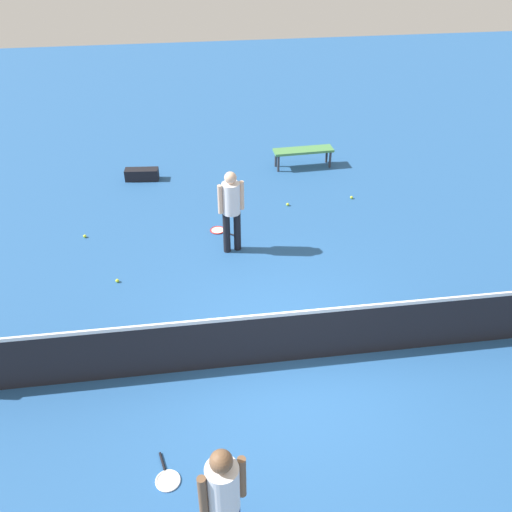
{
  "coord_description": "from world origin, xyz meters",
  "views": [
    {
      "loc": [
        1.31,
        5.99,
        6.15
      ],
      "look_at": [
        0.25,
        -1.58,
        0.9
      ],
      "focal_mm": 38.98,
      "sensor_mm": 36.0,
      "label": 1
    }
  ],
  "objects_px": {
    "tennis_ball_by_net": "(168,342)",
    "courtside_bench": "(303,152)",
    "tennis_ball_baseline": "(352,197)",
    "tennis_ball_stray_right": "(288,204)",
    "tennis_ball_stray_left": "(418,316)",
    "tennis_ball_midcourt": "(117,281)",
    "tennis_ball_near_player": "(85,236)",
    "equipment_bag": "(143,174)",
    "tennis_racket_far_player": "(167,479)",
    "player_near_side": "(231,205)",
    "player_far_side": "(223,497)",
    "tennis_racket_near_player": "(219,230)"
  },
  "relations": [
    {
      "from": "player_near_side",
      "to": "tennis_ball_midcourt",
      "type": "relative_size",
      "value": 25.76
    },
    {
      "from": "player_near_side",
      "to": "equipment_bag",
      "type": "distance_m",
      "value": 3.94
    },
    {
      "from": "tennis_racket_far_player",
      "to": "tennis_ball_stray_right",
      "type": "height_order",
      "value": "tennis_ball_stray_right"
    },
    {
      "from": "tennis_ball_near_player",
      "to": "equipment_bag",
      "type": "height_order",
      "value": "equipment_bag"
    },
    {
      "from": "equipment_bag",
      "to": "player_near_side",
      "type": "bearing_deg",
      "value": 118.43
    },
    {
      "from": "tennis_racket_far_player",
      "to": "courtside_bench",
      "type": "relative_size",
      "value": 0.4
    },
    {
      "from": "tennis_ball_midcourt",
      "to": "equipment_bag",
      "type": "relative_size",
      "value": 0.08
    },
    {
      "from": "tennis_ball_baseline",
      "to": "tennis_ball_stray_right",
      "type": "xyz_separation_m",
      "value": [
        1.52,
        0.12,
        0.0
      ]
    },
    {
      "from": "tennis_ball_by_net",
      "to": "courtside_bench",
      "type": "distance_m",
      "value": 7.01
    },
    {
      "from": "tennis_ball_stray_left",
      "to": "tennis_ball_stray_right",
      "type": "distance_m",
      "value": 4.34
    },
    {
      "from": "tennis_ball_stray_left",
      "to": "tennis_ball_midcourt",
      "type": "bearing_deg",
      "value": -18.63
    },
    {
      "from": "player_near_side",
      "to": "tennis_ball_baseline",
      "type": "bearing_deg",
      "value": -149.51
    },
    {
      "from": "tennis_ball_midcourt",
      "to": "equipment_bag",
      "type": "distance_m",
      "value": 4.16
    },
    {
      "from": "tennis_ball_midcourt",
      "to": "tennis_ball_stray_right",
      "type": "xyz_separation_m",
      "value": [
        -3.61,
        -2.38,
        0.0
      ]
    },
    {
      "from": "tennis_ball_near_player",
      "to": "equipment_bag",
      "type": "relative_size",
      "value": 0.08
    },
    {
      "from": "tennis_racket_near_player",
      "to": "tennis_racket_far_player",
      "type": "relative_size",
      "value": 0.93
    },
    {
      "from": "tennis_racket_far_player",
      "to": "tennis_ball_baseline",
      "type": "xyz_separation_m",
      "value": [
        -4.26,
        -6.68,
        0.02
      ]
    },
    {
      "from": "tennis_ball_baseline",
      "to": "equipment_bag",
      "type": "height_order",
      "value": "equipment_bag"
    },
    {
      "from": "tennis_racket_near_player",
      "to": "tennis_ball_stray_right",
      "type": "xyz_separation_m",
      "value": [
        -1.63,
        -0.86,
        0.02
      ]
    },
    {
      "from": "tennis_racket_near_player",
      "to": "tennis_ball_near_player",
      "type": "bearing_deg",
      "value": -2.64
    },
    {
      "from": "tennis_racket_far_player",
      "to": "tennis_ball_midcourt",
      "type": "distance_m",
      "value": 4.27
    },
    {
      "from": "tennis_racket_far_player",
      "to": "courtside_bench",
      "type": "distance_m",
      "value": 9.2
    },
    {
      "from": "player_far_side",
      "to": "tennis_ball_by_net",
      "type": "bearing_deg",
      "value": -79.8
    },
    {
      "from": "tennis_racket_near_player",
      "to": "tennis_ball_by_net",
      "type": "relative_size",
      "value": 8.53
    },
    {
      "from": "player_far_side",
      "to": "courtside_bench",
      "type": "bearing_deg",
      "value": -106.78
    },
    {
      "from": "tennis_racket_far_player",
      "to": "equipment_bag",
      "type": "distance_m",
      "value": 8.34
    },
    {
      "from": "tennis_ball_near_player",
      "to": "tennis_ball_midcourt",
      "type": "height_order",
      "value": "same"
    },
    {
      "from": "tennis_racket_far_player",
      "to": "player_near_side",
      "type": "bearing_deg",
      "value": -104.95
    },
    {
      "from": "tennis_ball_by_net",
      "to": "courtside_bench",
      "type": "bearing_deg",
      "value": -119.64
    },
    {
      "from": "player_near_side",
      "to": "tennis_ball_by_net",
      "type": "bearing_deg",
      "value": 62.98
    },
    {
      "from": "tennis_ball_stray_right",
      "to": "player_far_side",
      "type": "bearing_deg",
      "value": 74.39
    },
    {
      "from": "tennis_ball_stray_left",
      "to": "tennis_ball_stray_right",
      "type": "relative_size",
      "value": 1.0
    },
    {
      "from": "tennis_racket_far_player",
      "to": "tennis_ball_near_player",
      "type": "relative_size",
      "value": 9.19
    },
    {
      "from": "tennis_racket_near_player",
      "to": "tennis_ball_stray_right",
      "type": "height_order",
      "value": "tennis_ball_stray_right"
    },
    {
      "from": "player_near_side",
      "to": "tennis_ball_midcourt",
      "type": "bearing_deg",
      "value": 19.26
    },
    {
      "from": "tennis_ball_by_net",
      "to": "tennis_ball_baseline",
      "type": "bearing_deg",
      "value": -134.77
    },
    {
      "from": "tennis_ball_midcourt",
      "to": "tennis_ball_stray_right",
      "type": "distance_m",
      "value": 4.32
    },
    {
      "from": "tennis_ball_stray_right",
      "to": "tennis_ball_midcourt",
      "type": "bearing_deg",
      "value": 33.32
    },
    {
      "from": "player_near_side",
      "to": "tennis_racket_near_player",
      "type": "height_order",
      "value": "player_near_side"
    },
    {
      "from": "player_near_side",
      "to": "tennis_racket_far_player",
      "type": "distance_m",
      "value": 5.22
    },
    {
      "from": "player_near_side",
      "to": "tennis_ball_near_player",
      "type": "xyz_separation_m",
      "value": [
        2.96,
        -0.87,
        -0.98
      ]
    },
    {
      "from": "player_far_side",
      "to": "tennis_ball_by_net",
      "type": "distance_m",
      "value": 3.57
    },
    {
      "from": "tennis_ball_stray_left",
      "to": "courtside_bench",
      "type": "bearing_deg",
      "value": -83.24
    },
    {
      "from": "player_near_side",
      "to": "tennis_racket_near_player",
      "type": "distance_m",
      "value": 1.26
    },
    {
      "from": "player_far_side",
      "to": "tennis_ball_baseline",
      "type": "bearing_deg",
      "value": -115.35
    },
    {
      "from": "tennis_ball_midcourt",
      "to": "tennis_ball_stray_left",
      "type": "xyz_separation_m",
      "value": [
        -5.08,
        1.71,
        0.0
      ]
    },
    {
      "from": "tennis_racket_near_player",
      "to": "tennis_ball_baseline",
      "type": "bearing_deg",
      "value": -162.69
    },
    {
      "from": "tennis_ball_near_player",
      "to": "tennis_ball_baseline",
      "type": "height_order",
      "value": "same"
    },
    {
      "from": "tennis_ball_near_player",
      "to": "player_near_side",
      "type": "bearing_deg",
      "value": 163.55
    },
    {
      "from": "tennis_ball_near_player",
      "to": "tennis_ball_by_net",
      "type": "distance_m",
      "value": 3.79
    }
  ]
}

